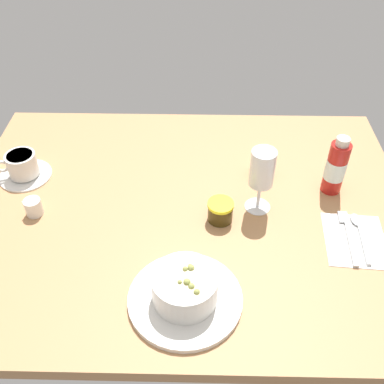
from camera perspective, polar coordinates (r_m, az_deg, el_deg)
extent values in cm
cube|color=#B27F51|center=(110.63, -0.87, -2.52)|extent=(110.00, 84.00, 3.00)
cylinder|color=silver|center=(91.62, -0.88, -13.38)|extent=(22.77, 22.77, 1.20)
cylinder|color=silver|center=(88.54, -0.90, -11.99)|extent=(12.83, 12.83, 6.37)
cylinder|color=beige|center=(86.62, -0.92, -11.06)|extent=(11.04, 11.04, 1.60)
sphere|color=#979D4F|center=(84.62, -0.07, -11.84)|extent=(1.21, 1.21, 1.21)
sphere|color=#979D4F|center=(85.20, -1.35, -11.33)|extent=(0.81, 0.81, 0.81)
sphere|color=#979D4F|center=(87.22, -0.13, -9.57)|extent=(1.32, 1.32, 1.32)
sphere|color=#979D4F|center=(85.18, -0.64, -11.33)|extent=(1.36, 1.36, 1.36)
sphere|color=#979D4F|center=(85.16, -0.78, -11.35)|extent=(0.92, 0.92, 0.92)
sphere|color=#979D4F|center=(83.87, 0.61, -12.54)|extent=(1.15, 1.15, 1.15)
sphere|color=#979D4F|center=(87.07, -0.86, -9.71)|extent=(1.00, 1.00, 1.00)
sphere|color=#979D4F|center=(87.53, -0.24, -9.32)|extent=(0.80, 0.80, 0.80)
cube|color=silver|center=(108.41, 19.94, -5.72)|extent=(14.73, 17.27, 0.30)
cube|color=silver|center=(107.11, 19.51, -5.98)|extent=(2.29, 14.05, 0.50)
cube|color=silver|center=(112.23, 18.59, -3.04)|extent=(2.47, 3.76, 0.40)
cube|color=silver|center=(108.03, 20.92, -5.95)|extent=(2.01, 13.04, 0.50)
ellipsoid|color=silver|center=(112.54, 20.05, -3.30)|extent=(2.40, 4.00, 0.60)
cylinder|color=silver|center=(126.04, -20.33, 2.08)|extent=(13.50, 13.50, 0.90)
cylinder|color=silver|center=(124.00, -20.70, 3.30)|extent=(7.68, 7.68, 6.02)
cylinder|color=#2E2012|center=(122.56, -20.98, 4.22)|extent=(6.53, 6.53, 1.00)
torus|color=silver|center=(124.65, -22.90, 3.01)|extent=(3.68, 1.77, 3.60)
cylinder|color=silver|center=(113.01, -19.43, -1.81)|extent=(4.01, 4.01, 4.23)
cone|color=silver|center=(112.29, -20.51, -1.36)|extent=(2.32, 1.86, 2.22)
cylinder|color=white|center=(110.74, 8.28, -1.79)|extent=(6.21, 6.21, 0.40)
cylinder|color=white|center=(108.20, 8.47, -0.34)|extent=(0.80, 0.80, 7.13)
cylinder|color=white|center=(102.97, 8.91, 3.01)|extent=(5.73, 5.73, 9.15)
cylinder|color=#F0EFC5|center=(103.83, 8.84, 2.42)|extent=(4.70, 4.70, 5.49)
cylinder|color=#392D0F|center=(105.42, 3.60, -2.59)|extent=(5.87, 5.87, 4.35)
cylinder|color=yellow|center=(103.64, 3.66, -1.58)|extent=(6.16, 6.16, 0.80)
cylinder|color=#B21E19|center=(115.41, 17.73, 2.91)|extent=(4.92, 4.92, 13.92)
cylinder|color=white|center=(115.58, 17.70, 2.80)|extent=(5.02, 5.02, 5.29)
cylinder|color=silver|center=(110.88, 18.56, 6.08)|extent=(3.20, 3.20, 1.87)
cube|color=tan|center=(118.35, 8.72, 4.18)|extent=(4.53, 3.40, 9.00)
cube|color=tan|center=(115.99, 8.86, 3.27)|extent=(4.53, 3.40, 9.00)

